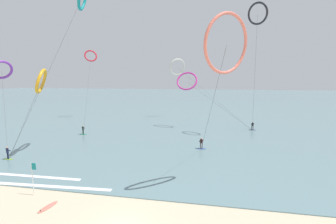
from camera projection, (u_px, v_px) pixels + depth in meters
sea_water at (197, 99)px, 117.22m from camera, size 400.00×200.00×0.08m
surfer_emerald at (83, 130)px, 42.32m from camera, size 1.40×0.62×1.70m
surfer_cobalt at (201, 144)px, 33.62m from camera, size 1.40×0.66×1.70m
surfer_navy at (252, 126)px, 45.90m from camera, size 1.40×0.61×1.70m
surfer_lime at (8, 154)px, 29.25m from camera, size 1.40×0.68×1.70m
kite_violet at (2, 70)px, 36.66m from camera, size 9.33×9.79×13.39m
kite_ivory at (177, 67)px, 59.43m from camera, size 19.46×14.58×15.62m
kite_charcoal at (258, 14)px, 38.53m from camera, size 3.55×6.31×23.24m
kite_coral at (227, 44)px, 19.79m from camera, size 4.57×14.04×16.10m
kite_amber at (41, 81)px, 29.86m from camera, size 4.99×4.57×11.81m
kite_magenta at (187, 81)px, 47.50m from camera, size 15.78×2.98×11.88m
kite_crimson at (91, 56)px, 58.72m from camera, size 9.21×19.44×17.84m
surfboard_spare at (48, 207)px, 18.56m from camera, size 0.85×1.96×0.20m
beach_flag at (33, 174)px, 20.21m from camera, size 0.47×0.06×3.09m
wave_crest_near at (16, 185)px, 22.41m from camera, size 19.72×1.50×0.12m
wave_crest_mid at (28, 176)px, 24.28m from camera, size 12.09×0.73×0.12m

